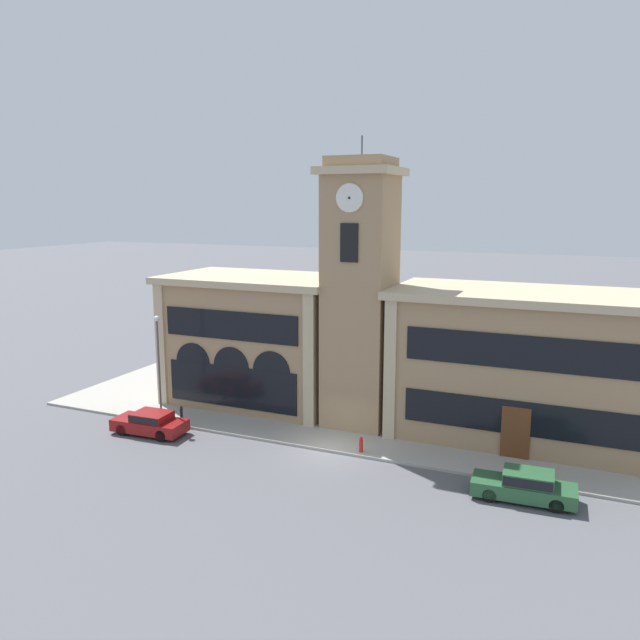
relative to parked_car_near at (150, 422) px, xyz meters
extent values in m
plane|color=#56565B|center=(10.93, 1.59, -0.71)|extent=(300.00, 300.00, 0.00)
cube|color=#A39E93|center=(10.93, 7.66, -0.64)|extent=(42.08, 12.13, 0.15)
cube|color=#9E7F5B|center=(10.93, 6.56, 6.92)|extent=(3.81, 3.81, 15.27)
cube|color=tan|center=(10.93, 6.56, 14.78)|extent=(4.51, 4.51, 0.45)
cube|color=#9E7F5B|center=(10.93, 6.56, 15.31)|extent=(3.51, 3.51, 0.60)
cylinder|color=#4C4C51|center=(10.93, 6.56, 16.21)|extent=(0.10, 0.10, 1.20)
cylinder|color=silver|center=(10.93, 4.60, 13.25)|extent=(1.61, 0.10, 1.61)
cylinder|color=black|center=(10.93, 4.53, 13.25)|extent=(0.13, 0.04, 0.13)
cylinder|color=silver|center=(8.97, 6.56, 13.25)|extent=(0.10, 1.61, 1.61)
cylinder|color=black|center=(8.90, 6.56, 13.25)|extent=(0.04, 0.13, 0.13)
cube|color=black|center=(10.93, 4.61, 10.74)|extent=(1.07, 0.10, 2.20)
cube|color=#9E7F5B|center=(2.89, 8.19, 3.48)|extent=(11.66, 7.07, 8.40)
cube|color=tan|center=(2.89, 8.19, 7.91)|extent=(12.36, 7.77, 0.45)
cube|color=tan|center=(-2.59, 4.59, 3.48)|extent=(0.70, 0.16, 8.40)
cube|color=tan|center=(8.37, 4.59, 3.48)|extent=(0.70, 0.16, 8.40)
cube|color=black|center=(2.89, 4.61, 5.33)|extent=(9.56, 0.10, 1.85)
cube|color=black|center=(2.89, 4.61, 1.30)|extent=(9.33, 0.10, 2.69)
cylinder|color=black|center=(-0.02, 4.60, 2.64)|extent=(2.57, 0.06, 2.57)
cylinder|color=black|center=(2.89, 4.60, 2.64)|extent=(2.57, 0.06, 2.57)
cylinder|color=black|center=(5.81, 4.60, 2.64)|extent=(2.57, 0.06, 2.57)
cube|color=#9E7F5B|center=(20.55, 8.19, 3.44)|extent=(14.83, 7.07, 8.32)
cube|color=tan|center=(20.55, 8.19, 7.83)|extent=(15.53, 7.77, 0.45)
cube|color=tan|center=(13.49, 4.59, 3.44)|extent=(0.70, 0.16, 8.32)
cube|color=black|center=(20.55, 4.61, 5.28)|extent=(12.16, 0.10, 1.83)
cube|color=#5B3319|center=(20.55, 4.60, 0.78)|extent=(1.50, 0.12, 3.00)
cube|color=black|center=(20.55, 4.61, 1.68)|extent=(12.16, 0.10, 1.86)
cube|color=maroon|center=(-0.06, 0.00, -0.17)|extent=(4.55, 2.12, 0.70)
cube|color=maroon|center=(0.12, 0.01, 0.41)|extent=(2.22, 1.81, 0.46)
cube|color=black|center=(0.12, 0.01, 0.41)|extent=(2.14, 1.84, 0.34)
cylinder|color=black|center=(-1.39, -0.91, -0.37)|extent=(0.71, 0.25, 0.69)
cylinder|color=black|center=(-1.48, 0.76, -0.37)|extent=(0.71, 0.25, 0.69)
cylinder|color=black|center=(1.37, -0.77, -0.37)|extent=(0.71, 0.25, 0.69)
cylinder|color=black|center=(1.28, 0.90, -0.37)|extent=(0.71, 0.25, 0.69)
cube|color=#285633|center=(21.47, 0.00, -0.19)|extent=(4.79, 1.96, 0.68)
cube|color=#285633|center=(21.66, 0.01, 0.43)|extent=(2.34, 1.67, 0.57)
cube|color=black|center=(21.66, 0.01, 0.43)|extent=(2.25, 1.70, 0.43)
cylinder|color=black|center=(20.05, -0.83, -0.39)|extent=(0.66, 0.25, 0.65)
cylinder|color=black|center=(19.98, 0.68, -0.39)|extent=(0.66, 0.25, 0.65)
cylinder|color=black|center=(22.97, -0.68, -0.39)|extent=(0.66, 0.25, 0.65)
cylinder|color=black|center=(22.89, 0.82, -0.39)|extent=(0.66, 0.25, 0.65)
cylinder|color=#4C4C51|center=(-0.83, 2.12, 2.59)|extent=(0.12, 0.12, 6.31)
sphere|color=silver|center=(-0.83, 2.12, 5.92)|extent=(0.36, 0.36, 0.36)
cylinder|color=black|center=(0.75, 2.08, -0.11)|extent=(0.18, 0.18, 0.90)
sphere|color=black|center=(0.75, 2.08, 0.42)|extent=(0.16, 0.16, 0.16)
cylinder|color=red|center=(12.70, 2.06, -0.21)|extent=(0.22, 0.22, 0.70)
sphere|color=red|center=(12.70, 2.06, 0.21)|extent=(0.19, 0.19, 0.19)
camera|label=1|loc=(23.53, -28.66, 12.93)|focal=35.00mm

